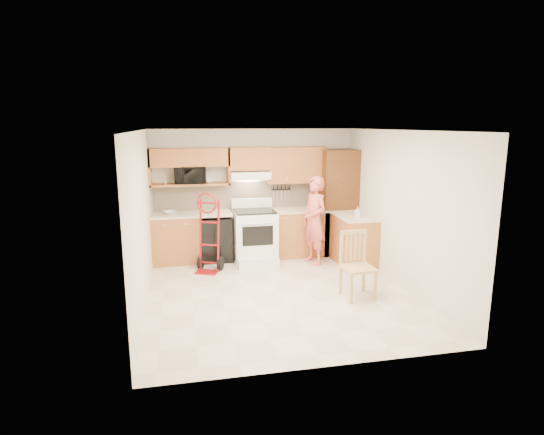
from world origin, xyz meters
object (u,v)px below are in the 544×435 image
object	(u,v)px
microwave	(191,175)
hand_truck	(208,237)
person	(314,220)
dining_chair	(358,266)
range	(255,232)

from	to	relation	value
microwave	hand_truck	distance (m)	1.32
person	dining_chair	size ratio (longest dim) A/B	1.65
range	dining_chair	size ratio (longest dim) A/B	1.16
range	hand_truck	bearing A→B (deg)	-156.32
hand_truck	dining_chair	distance (m)	2.73
range	microwave	bearing A→B (deg)	160.35
microwave	range	distance (m)	1.63
dining_chair	person	bearing A→B (deg)	91.37
range	hand_truck	distance (m)	1.01
microwave	dining_chair	xyz separation A→B (m)	(2.37, -2.52, -1.15)
person	hand_truck	bearing A→B (deg)	-104.82
microwave	hand_truck	bearing A→B (deg)	-69.08
range	person	world-z (taller)	person
microwave	hand_truck	world-z (taller)	microwave
microwave	range	world-z (taller)	microwave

